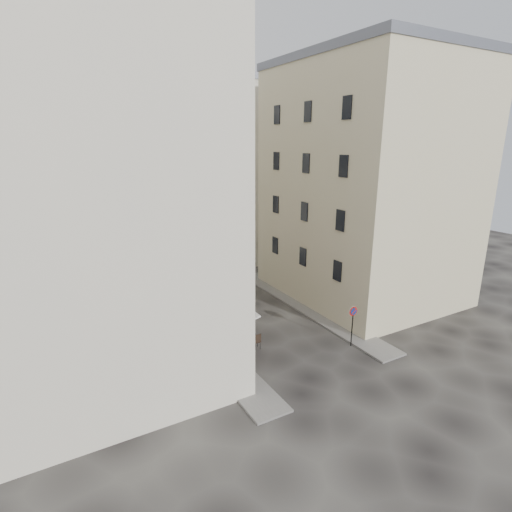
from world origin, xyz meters
TOP-DOWN VIEW (x-y plane):
  - ground at (0.00, 0.00)m, footprint 90.00×90.00m
  - sidewalk_left at (-4.50, 4.00)m, footprint 2.00×22.00m
  - sidewalk_right at (4.50, 3.00)m, footprint 2.00×18.00m
  - building_left at (-10.50, 3.00)m, footprint 12.20×16.20m
  - building_right at (10.50, 3.50)m, footprint 12.20×14.20m
  - building_back at (-1.00, 19.00)m, footprint 18.20×10.20m
  - cafe_storefront at (-4.32, 1.00)m, footprint 1.74×7.30m
  - stone_steps at (0.00, 12.57)m, footprint 9.00×3.15m
  - bollard_near at (-3.25, -1.00)m, footprint 0.12×0.12m
  - bollard_mid at (-3.25, 2.50)m, footprint 0.12×0.12m
  - bollard_far at (-3.25, 6.00)m, footprint 0.12×0.12m
  - no_parking_sign at (3.36, -3.44)m, footprint 0.61×0.11m
  - bistro_table_a at (-3.50, -1.29)m, footprint 1.14×0.54m
  - bistro_table_b at (-2.55, -0.75)m, footprint 1.43×0.67m
  - bistro_table_c at (-3.01, 1.23)m, footprint 1.17×0.55m
  - bistro_table_d at (-2.81, 2.37)m, footprint 1.15×0.54m
  - bistro_table_e at (-3.09, 3.98)m, footprint 1.35×0.63m
  - pedestrian at (-2.35, 2.05)m, footprint 0.67×0.58m

SIDE VIEW (x-z plane):
  - ground at x=0.00m, z-range 0.00..0.00m
  - sidewalk_left at x=-4.50m, z-range 0.00..0.12m
  - sidewalk_right at x=4.50m, z-range 0.00..0.12m
  - stone_steps at x=0.00m, z-range 0.00..0.80m
  - bistro_table_a at x=-3.50m, z-range 0.01..0.81m
  - bistro_table_d at x=-2.81m, z-range 0.01..0.82m
  - bistro_table_c at x=-3.01m, z-range 0.01..0.83m
  - bistro_table_e at x=-3.09m, z-range 0.01..0.96m
  - bistro_table_b at x=-2.55m, z-range 0.01..1.02m
  - bollard_near at x=-3.25m, z-range 0.04..1.02m
  - bollard_mid at x=-3.25m, z-range 0.04..1.02m
  - bollard_far at x=-3.25m, z-range 0.04..1.02m
  - pedestrian at x=-2.35m, z-range 0.00..1.55m
  - cafe_storefront at x=-4.32m, z-range 0.13..3.63m
  - no_parking_sign at x=3.36m, z-range 0.56..3.24m
  - building_right at x=10.50m, z-range 0.01..18.61m
  - building_back at x=-1.00m, z-range 0.01..18.61m
  - building_left at x=-10.50m, z-range 0.01..20.61m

